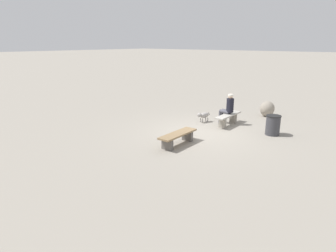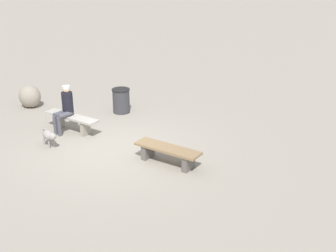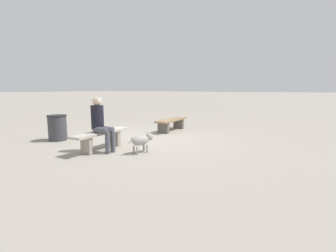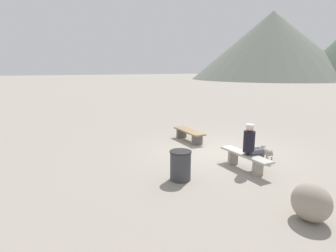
% 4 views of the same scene
% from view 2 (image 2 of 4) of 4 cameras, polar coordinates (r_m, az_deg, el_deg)
% --- Properties ---
extents(ground, '(210.00, 210.00, 0.06)m').
position_cam_2_polar(ground, '(11.84, -7.35, -2.96)').
color(ground, gray).
extents(bench_left, '(1.66, 0.50, 0.42)m').
position_cam_2_polar(bench_left, '(10.86, -0.05, -3.29)').
color(bench_left, '#605B56').
rests_on(bench_left, ground).
extents(bench_right, '(1.73, 0.41, 0.47)m').
position_cam_2_polar(bench_right, '(12.94, -11.88, 0.75)').
color(bench_right, gray).
rests_on(bench_right, ground).
extents(seated_person, '(0.34, 0.62, 1.31)m').
position_cam_2_polar(seated_person, '(12.82, -12.70, 2.41)').
color(seated_person, black).
rests_on(seated_person, ground).
extents(dog, '(0.67, 0.36, 0.45)m').
position_cam_2_polar(dog, '(12.13, -14.59, -1.15)').
color(dog, gray).
rests_on(dog, ground).
extents(trash_bin, '(0.55, 0.55, 0.75)m').
position_cam_2_polar(trash_bin, '(14.15, -5.85, 3.16)').
color(trash_bin, '#38383D').
rests_on(trash_bin, ground).
extents(boulder, '(0.76, 0.67, 0.71)m').
position_cam_2_polar(boulder, '(15.20, -16.82, 3.57)').
color(boulder, gray).
rests_on(boulder, ground).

